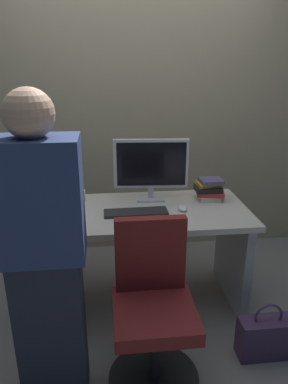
% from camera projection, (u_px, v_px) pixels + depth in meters
% --- Properties ---
extents(ground_plane, '(9.00, 9.00, 0.00)m').
position_uv_depth(ground_plane, '(143.00, 300.00, 2.78)').
color(ground_plane, gray).
extents(wall_back, '(6.40, 0.10, 3.00)m').
position_uv_depth(wall_back, '(132.00, 89.00, 3.14)').
color(wall_back, tan).
rests_on(wall_back, ground).
extents(desk, '(1.47, 0.72, 0.76)m').
position_uv_depth(desk, '(143.00, 240.00, 2.60)').
color(desk, beige).
rests_on(desk, ground).
extents(office_chair, '(0.52, 0.52, 0.94)m').
position_uv_depth(office_chair, '(153.00, 313.00, 2.00)').
color(office_chair, black).
rests_on(office_chair, ground).
extents(person_at_desk, '(0.40, 0.24, 1.64)m').
position_uv_depth(person_at_desk, '(44.00, 259.00, 1.74)').
color(person_at_desk, '#262838').
rests_on(person_at_desk, ground).
extents(monitor, '(0.54, 0.15, 0.46)m').
position_uv_depth(monitor, '(151.00, 166.00, 2.62)').
color(monitor, silver).
rests_on(monitor, desk).
extents(keyboard, '(0.43, 0.14, 0.02)m').
position_uv_depth(keyboard, '(136.00, 212.00, 2.45)').
color(keyboard, '#262626').
rests_on(keyboard, desk).
extents(mouse, '(0.06, 0.10, 0.03)m').
position_uv_depth(mouse, '(183.00, 208.00, 2.51)').
color(mouse, white).
rests_on(mouse, desk).
extents(cup_near_keyboard, '(0.07, 0.07, 0.09)m').
position_uv_depth(cup_near_keyboard, '(75.00, 213.00, 2.35)').
color(cup_near_keyboard, silver).
rests_on(cup_near_keyboard, desk).
extents(cup_by_monitor, '(0.07, 0.07, 0.08)m').
position_uv_depth(cup_by_monitor, '(81.00, 196.00, 2.66)').
color(cup_by_monitor, silver).
rests_on(cup_by_monitor, desk).
extents(book_stack, '(0.23, 0.19, 0.16)m').
position_uv_depth(book_stack, '(210.00, 189.00, 2.68)').
color(book_stack, beige).
rests_on(book_stack, desk).
extents(handbag, '(0.34, 0.14, 0.38)m').
position_uv_depth(handbag, '(266.00, 337.00, 2.23)').
color(handbag, '#4C3356').
rests_on(handbag, ground).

